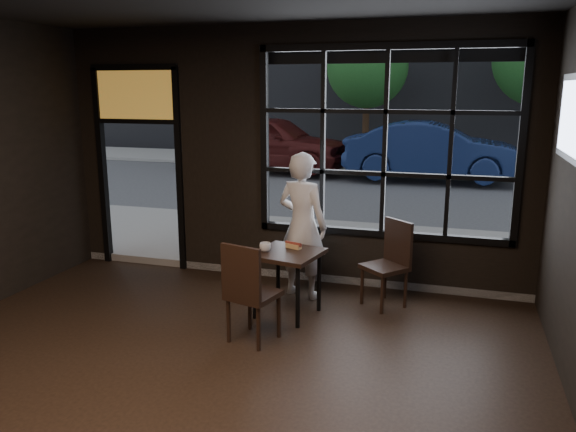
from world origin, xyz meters
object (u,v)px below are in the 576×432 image
(cafe_table, at_px, (287,283))
(chair_near, at_px, (254,291))
(man, at_px, (302,225))
(navy_car, at_px, (432,150))

(cafe_table, xyz_separation_m, chair_near, (-0.13, -0.70, 0.14))
(cafe_table, height_order, man, man)
(man, distance_m, navy_car, 8.97)
(man, bearing_deg, navy_car, -80.62)
(chair_near, xyz_separation_m, man, (0.13, 1.32, 0.36))
(man, xyz_separation_m, navy_car, (1.05, 8.90, -0.02))
(chair_near, bearing_deg, navy_car, -81.56)
(navy_car, bearing_deg, cafe_table, 172.99)
(navy_car, bearing_deg, chair_near, 172.70)
(cafe_table, relative_size, navy_car, 0.16)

